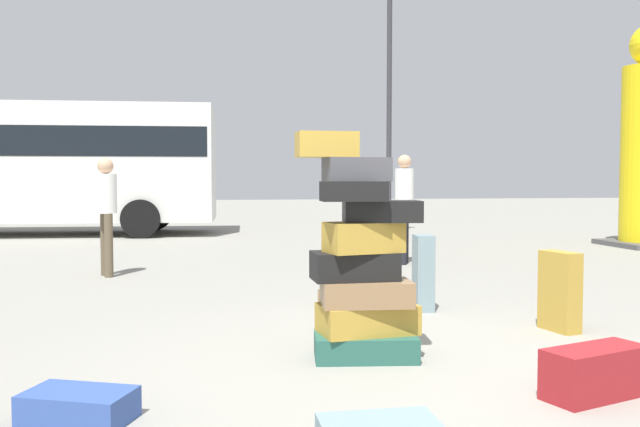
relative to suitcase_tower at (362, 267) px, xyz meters
name	(u,v)px	position (x,y,z in m)	size (l,w,h in m)	color
ground_plane	(396,363)	(0.22, -0.18, -0.70)	(80.00, 80.00, 0.00)	gray
suitcase_tower	(362,267)	(0.00, 0.00, 0.00)	(0.94, 0.62, 1.73)	#26594C
suitcase_slate_foreground_near	(423,273)	(1.08, 1.70, -0.31)	(0.18, 0.29, 0.79)	gray
suitcase_tan_left_side	(560,291)	(1.97, 0.57, -0.34)	(0.17, 0.39, 0.72)	#B28C33
suitcase_maroon_foreground_far	(595,372)	(1.22, -1.17, -0.54)	(0.70, 0.29, 0.32)	maroon
suitcase_brown_right_side	(349,298)	(0.36, 2.02, -0.60)	(0.59, 0.33, 0.19)	olive
suitcase_navy_behind_tower	(79,406)	(-1.90, -1.04, -0.61)	(0.60, 0.35, 0.17)	#334F99
person_bearded_onlooker	(106,205)	(-2.49, 4.85, 0.30)	(0.30, 0.33, 1.66)	brown
person_tourist_with_camera	(404,199)	(2.04, 5.45, 0.35)	(0.30, 0.32, 1.76)	black
parked_bus	(21,160)	(-5.47, 12.55, 1.13)	(9.47, 3.21, 3.15)	silver
lamp_post	(389,58)	(3.19, 10.35, 3.48)	(0.36, 0.36, 6.46)	#333338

